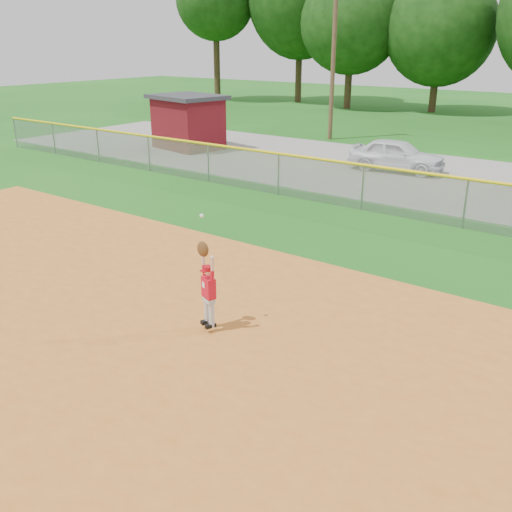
{
  "coord_description": "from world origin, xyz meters",
  "views": [
    {
      "loc": [
        8.02,
        -6.72,
        5.27
      ],
      "look_at": [
        1.49,
        2.12,
        1.1
      ],
      "focal_mm": 40.0,
      "sensor_mm": 36.0,
      "label": 1
    }
  ],
  "objects": [
    {
      "name": "car_white_a",
      "position": [
        -1.49,
        16.16,
        0.71
      ],
      "size": [
        4.15,
        2.01,
        1.37
      ],
      "primitive_type": "imported",
      "rotation": [
        0.0,
        0.0,
        1.67
      ],
      "color": "silver",
      "rests_on": "parking_strip"
    },
    {
      "name": "ground",
      "position": [
        0.0,
        0.0,
        0.0
      ],
      "size": [
        120.0,
        120.0,
        0.0
      ],
      "primitive_type": "plane",
      "color": "#195A14",
      "rests_on": "ground"
    },
    {
      "name": "parking_strip",
      "position": [
        0.0,
        16.0,
        0.01
      ],
      "size": [
        44.0,
        10.0,
        0.03
      ],
      "primitive_type": "cube",
      "color": "gray",
      "rests_on": "ground"
    },
    {
      "name": "utility_shed",
      "position": [
        -12.37,
        15.02,
        1.38
      ],
      "size": [
        4.06,
        3.42,
        2.7
      ],
      "color": "#530B11",
      "rests_on": "ground"
    },
    {
      "name": "ballplayer",
      "position": [
        1.46,
        0.63,
        0.96
      ],
      "size": [
        0.54,
        0.35,
        2.18
      ],
      "color": "silver",
      "rests_on": "ground"
    },
    {
      "name": "outfield_fence",
      "position": [
        0.0,
        10.0,
        0.88
      ],
      "size": [
        40.06,
        0.1,
        1.55
      ],
      "color": "gray",
      "rests_on": "ground"
    },
    {
      "name": "power_lines",
      "position": [
        1.0,
        22.0,
        4.68
      ],
      "size": [
        19.4,
        0.24,
        9.0
      ],
      "color": "#4C3823",
      "rests_on": "ground"
    }
  ]
}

